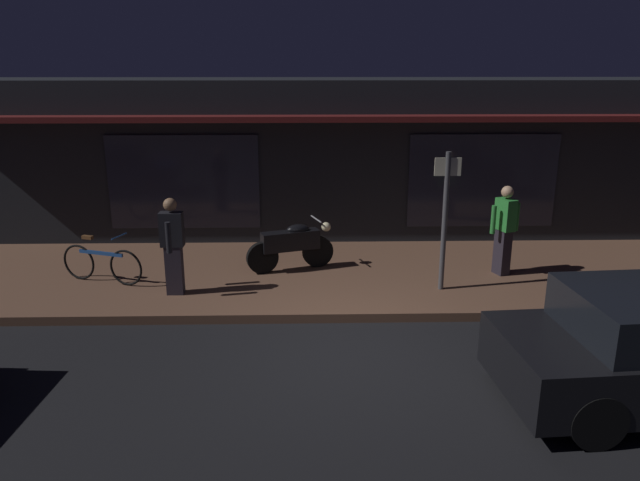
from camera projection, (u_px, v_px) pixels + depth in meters
name	position (u px, v px, depth m)	size (l,w,h in m)	color
ground_plane	(349.00, 352.00, 8.59)	(60.00, 60.00, 0.00)	black
sidewalk_slab	(338.00, 276.00, 11.45)	(18.00, 4.00, 0.15)	brown
storefront_building	(331.00, 158.00, 14.21)	(18.00, 3.30, 3.60)	black
motorcycle	(292.00, 245.00, 11.43)	(1.65, 0.76, 0.97)	black
bicycle_parked	(102.00, 263.00, 10.79)	(1.58, 0.64, 0.91)	black
person_photographer	(173.00, 244.00, 10.12)	(0.38, 0.61, 1.67)	#28232D
person_bystander	(504.00, 228.00, 11.10)	(0.60, 0.43, 1.67)	#28232D
sign_post	(445.00, 213.00, 10.20)	(0.44, 0.09, 2.40)	#47474C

